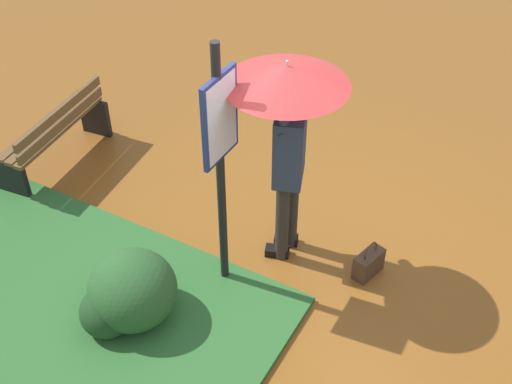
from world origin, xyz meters
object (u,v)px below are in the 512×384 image
info_sign_post (220,147)px  handbag (369,263)px  park_bench (56,133)px  person_with_umbrella (288,114)px

info_sign_post → handbag: bearing=122.2°
info_sign_post → park_bench: size_ratio=1.64×
person_with_umbrella → info_sign_post: 0.60m
person_with_umbrella → info_sign_post: info_sign_post is taller
info_sign_post → person_with_umbrella: bearing=148.4°
person_with_umbrella → handbag: person_with_umbrella is taller
handbag → park_bench: size_ratio=0.26×
person_with_umbrella → info_sign_post: bearing=-31.6°
person_with_umbrella → handbag: bearing=102.9°
person_with_umbrella → handbag: (-0.17, 0.76, -1.42)m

